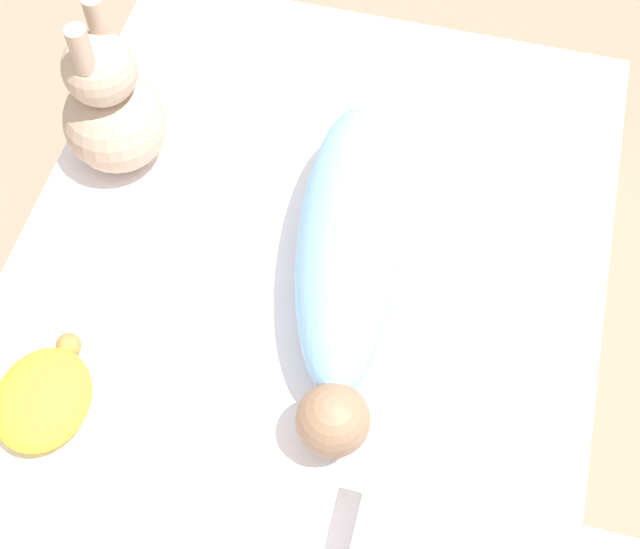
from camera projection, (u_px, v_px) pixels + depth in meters
The scene contains 5 objects.
ground_plane at pixel (296, 373), 1.58m from camera, with size 12.00×12.00×0.00m, color #7A6B56.
bed_mattress at pixel (295, 345), 1.48m from camera, with size 1.31×0.94×0.23m.
swaddled_baby at pixel (347, 254), 1.33m from camera, with size 0.60×0.23×0.17m.
bunny_plush at pixel (112, 108), 1.43m from camera, with size 0.17×0.17×0.32m.
turtle_plush at pixel (44, 398), 1.26m from camera, with size 0.19×0.14×0.08m.
Camera 1 is at (-0.61, -0.20, 1.45)m, focal length 50.00 mm.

